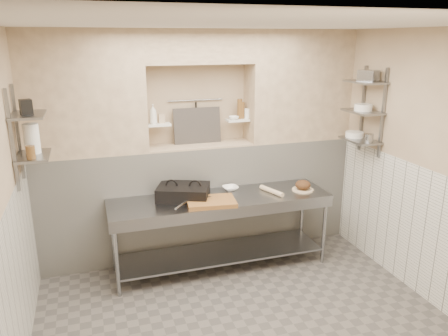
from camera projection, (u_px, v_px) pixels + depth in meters
name	position (u px, v px, depth m)	size (l,w,h in m)	color
floor	(247.00, 331.00, 4.26)	(4.00, 3.90, 0.10)	#58524D
ceiling	(253.00, 17.00, 3.44)	(4.00, 3.90, 0.10)	silver
wall_right	(437.00, 170.00, 4.45)	(0.10, 3.90, 2.80)	tan
wall_back	(195.00, 142.00, 5.68)	(4.00, 0.10, 2.80)	tan
wall_front	(403.00, 329.00, 2.02)	(4.00, 0.10, 2.80)	tan
backwall_lower	(200.00, 199.00, 5.65)	(4.00, 0.40, 1.40)	silver
alcove_sill	(200.00, 145.00, 5.44)	(1.30, 0.40, 0.02)	tan
backwall_pillar_left	(84.00, 94.00, 4.86)	(1.35, 0.40, 1.40)	tan
backwall_pillar_right	(298.00, 86.00, 5.63)	(1.35, 0.40, 1.40)	tan
backwall_header	(198.00, 46.00, 5.11)	(1.30, 0.40, 0.40)	tan
wainscot_left	(14.00, 299.00, 3.47)	(0.02, 3.90, 1.40)	silver
wainscot_right	(424.00, 234.00, 4.63)	(0.02, 3.90, 1.40)	silver
alcove_shelf_left	(159.00, 125.00, 5.22)	(0.28, 0.16, 0.03)	white
alcove_shelf_right	(238.00, 120.00, 5.51)	(0.28, 0.16, 0.03)	white
utensil_rail	(195.00, 100.00, 5.45)	(0.02, 0.02, 0.70)	gray
hanging_steel	(196.00, 114.00, 5.48)	(0.02, 0.02, 0.30)	black
splash_panel	(197.00, 126.00, 5.47)	(0.60, 0.02, 0.45)	#383330
shelf_rail_left_a	(18.00, 132.00, 4.30)	(0.03, 0.03, 0.95)	slate
shelf_rail_left_b	(12.00, 141.00, 3.94)	(0.03, 0.03, 0.95)	slate
wall_shelf_left_lower	(33.00, 156.00, 4.22)	(0.30, 0.50, 0.03)	slate
wall_shelf_left_upper	(28.00, 115.00, 4.10)	(0.30, 0.50, 0.03)	slate
shelf_rail_right_a	(362.00, 109.00, 5.44)	(0.03, 0.03, 1.05)	slate
shelf_rail_right_b	(383.00, 114.00, 5.07)	(0.03, 0.03, 1.05)	slate
wall_shelf_right_lower	(360.00, 140.00, 5.31)	(0.30, 0.50, 0.03)	slate
wall_shelf_right_mid	(363.00, 112.00, 5.21)	(0.30, 0.50, 0.03)	slate
wall_shelf_right_upper	(365.00, 82.00, 5.11)	(0.30, 0.50, 0.03)	slate
prep_table	(221.00, 218.00, 5.18)	(2.60, 0.70, 0.90)	gray
panini_press	(183.00, 192.00, 5.06)	(0.70, 0.61, 0.16)	black
cutting_board	(211.00, 202.00, 4.91)	(0.54, 0.38, 0.05)	olive
knife_blade	(201.00, 198.00, 4.97)	(0.24, 0.03, 0.01)	gray
tongs	(182.00, 204.00, 4.74)	(0.03, 0.03, 0.29)	gray
mixing_bowl	(230.00, 188.00, 5.36)	(0.19, 0.19, 0.05)	white
rolling_pin	(272.00, 191.00, 5.25)	(0.06, 0.06, 0.37)	#CCB190
bread_board	(303.00, 190.00, 5.35)	(0.26, 0.26, 0.02)	#CCB190
bread_loaf	(303.00, 185.00, 5.34)	(0.19, 0.19, 0.11)	#4C2D19
bottle_soap	(153.00, 114.00, 5.16)	(0.09, 0.09, 0.24)	white
jar_alcove	(161.00, 118.00, 5.24)	(0.07, 0.07, 0.11)	tan
bowl_alcove	(234.00, 118.00, 5.47)	(0.13, 0.13, 0.04)	white
condiment_a	(242.00, 110.00, 5.52)	(0.06, 0.06, 0.21)	brown
condiment_b	(240.00, 109.00, 5.51)	(0.06, 0.06, 0.25)	brown
condiment_c	(247.00, 114.00, 5.54)	(0.07, 0.07, 0.12)	white
jug_left	(32.00, 139.00, 4.22)	(0.15, 0.15, 0.29)	white
jar_left	(31.00, 152.00, 4.05)	(0.08, 0.08, 0.12)	brown
box_left_upper	(26.00, 107.00, 4.02)	(0.10, 0.10, 0.14)	black
bowl_right	(355.00, 134.00, 5.41)	(0.22, 0.22, 0.07)	white
canister_right	(369.00, 138.00, 5.14)	(0.10, 0.10, 0.10)	gray
bowl_right_mid	(363.00, 107.00, 5.20)	(0.21, 0.21, 0.08)	white
basket_right	(368.00, 76.00, 5.05)	(0.16, 0.20, 0.13)	gray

